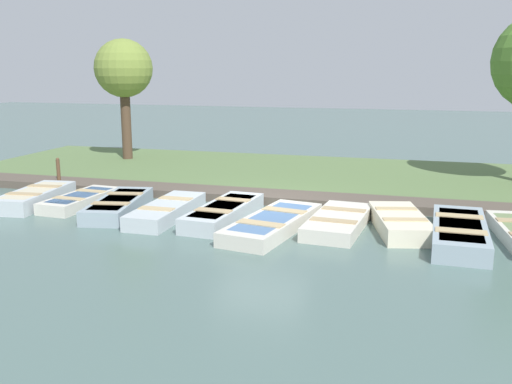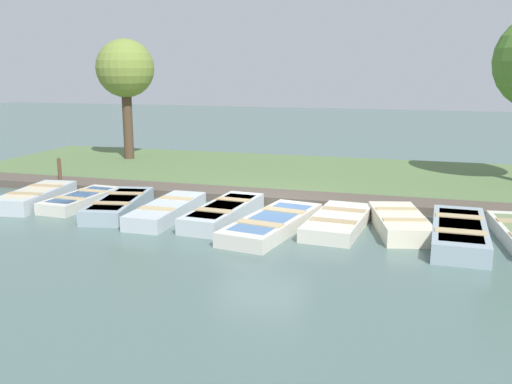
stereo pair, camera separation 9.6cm
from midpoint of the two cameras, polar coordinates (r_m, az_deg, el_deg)
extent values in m
plane|color=#4C6660|center=(15.48, 0.35, -1.91)|extent=(80.00, 80.00, 0.00)
cube|color=#567042|center=(20.21, 4.14, 1.70)|extent=(8.00, 24.00, 0.17)
cube|color=#51473D|center=(16.60, 1.48, -0.50)|extent=(1.19, 23.60, 0.24)
cube|color=#B2BCC1|center=(17.33, -21.37, -0.50)|extent=(2.92, 1.32, 0.42)
cube|color=beige|center=(17.30, -21.42, 0.12)|extent=(2.39, 1.04, 0.03)
cube|color=tan|center=(16.84, -22.37, -0.17)|extent=(0.38, 0.98, 0.03)
cube|color=tan|center=(17.74, -20.54, 0.58)|extent=(0.38, 0.98, 0.03)
cube|color=beige|center=(16.78, -17.31, -0.79)|extent=(2.71, 1.13, 0.31)
cube|color=#4C709E|center=(16.75, -17.34, -0.31)|extent=(2.22, 0.89, 0.03)
cube|color=tan|center=(16.36, -18.39, -0.59)|extent=(0.32, 0.91, 0.03)
cube|color=tan|center=(17.15, -16.35, 0.12)|extent=(0.32, 0.91, 0.03)
cube|color=#8C9EA8|center=(15.74, -13.75, -1.32)|extent=(3.24, 1.59, 0.38)
cube|color=#4C709E|center=(15.71, -13.78, -0.70)|extent=(2.65, 1.26, 0.03)
cube|color=tan|center=(15.16, -14.50, -1.10)|extent=(0.48, 1.00, 0.03)
cube|color=tan|center=(16.24, -13.11, -0.14)|extent=(0.48, 1.00, 0.03)
cube|color=#B2BCC1|center=(14.95, -9.10, -1.85)|extent=(3.13, 0.98, 0.37)
cube|color=#994C33|center=(14.91, -9.12, -1.22)|extent=(2.56, 0.76, 0.03)
cube|color=tan|center=(14.38, -10.12, -1.64)|extent=(0.32, 0.89, 0.03)
cube|color=tan|center=(15.42, -8.20, -0.62)|extent=(0.32, 0.89, 0.03)
cube|color=#B2BCC1|center=(14.55, -3.44, -2.07)|extent=(3.36, 1.25, 0.39)
cube|color=#6B7F51|center=(14.50, -3.45, -1.38)|extent=(2.75, 0.98, 0.03)
cube|color=tan|center=(13.94, -4.48, -1.84)|extent=(0.40, 0.93, 0.03)
cube|color=tan|center=(15.06, -2.49, -0.75)|extent=(0.40, 0.93, 0.03)
cube|color=beige|center=(13.61, 1.50, -3.19)|extent=(3.72, 1.81, 0.34)
cube|color=#4C709E|center=(13.57, 1.50, -2.56)|extent=(3.05, 1.44, 0.03)
cube|color=tan|center=(12.97, 0.25, -3.14)|extent=(0.55, 1.14, 0.03)
cube|color=tan|center=(14.16, 2.65, -1.82)|extent=(0.55, 1.14, 0.03)
cube|color=beige|center=(13.93, 8.06, -2.96)|extent=(3.07, 1.42, 0.33)
cube|color=#994C33|center=(13.89, 8.08, -2.36)|extent=(2.51, 1.12, 0.03)
cube|color=tan|center=(13.35, 7.55, -2.84)|extent=(0.39, 1.10, 0.03)
cube|color=tan|center=(14.42, 8.58, -1.72)|extent=(0.39, 1.10, 0.03)
cube|color=beige|center=(13.98, 14.01, -2.99)|extent=(2.89, 1.68, 0.41)
cube|color=#994C33|center=(13.93, 14.05, -2.25)|extent=(2.36, 1.34, 0.03)
cube|color=tan|center=(13.44, 14.50, -2.68)|extent=(0.50, 1.03, 0.03)
cube|color=tan|center=(14.41, 13.65, -1.62)|extent=(0.50, 1.03, 0.03)
cube|color=#8C9EA8|center=(13.51, 19.48, -3.86)|extent=(3.52, 1.25, 0.42)
cube|color=teal|center=(13.46, 19.54, -3.07)|extent=(2.88, 0.98, 0.03)
cube|color=tan|center=(12.81, 19.63, -3.70)|extent=(0.38, 1.06, 0.03)
cube|color=tan|center=(14.09, 19.48, -2.26)|extent=(0.38, 1.06, 0.03)
cylinder|color=brown|center=(19.56, -19.27, 1.75)|extent=(0.12, 0.12, 0.89)
sphere|color=brown|center=(19.48, -19.37, 3.10)|extent=(0.11, 0.11, 0.11)
cylinder|color=#4C3828|center=(23.73, -12.96, 6.64)|extent=(0.39, 0.39, 3.15)
sphere|color=olive|center=(23.62, -13.23, 11.96)|extent=(2.29, 2.29, 2.29)
camera|label=1|loc=(0.05, -90.19, -0.04)|focal=40.00mm
camera|label=2|loc=(0.05, 89.81, 0.04)|focal=40.00mm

